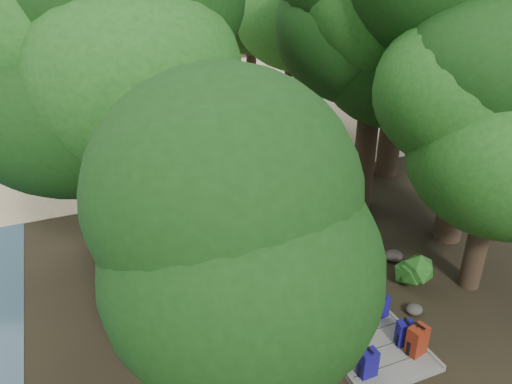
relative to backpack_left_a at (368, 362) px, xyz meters
name	(u,v)px	position (x,y,z in m)	size (l,w,h in m)	color
ground	(293,257)	(0.61, 4.53, -0.45)	(120.00, 120.00, 0.00)	black
sand_beach	(162,107)	(0.61, 20.53, -0.44)	(40.00, 22.00, 0.02)	tan
boardwalk	(278,238)	(0.61, 5.53, -0.39)	(2.00, 12.00, 0.12)	slate
backpack_left_a	(368,362)	(0.00, 0.00, 0.00)	(0.36, 0.25, 0.67)	navy
backpack_left_b	(341,341)	(-0.18, 0.74, -0.02)	(0.34, 0.24, 0.63)	black
backpack_left_c	(337,324)	(-0.05, 1.10, 0.10)	(0.47, 0.34, 0.87)	navy
backpack_left_d	(297,287)	(-0.17, 2.77, -0.04)	(0.39, 0.28, 0.59)	navy
backpack_right_a	(417,339)	(1.30, 0.12, 0.03)	(0.41, 0.29, 0.73)	maroon
backpack_right_b	(405,332)	(1.23, 0.43, -0.02)	(0.35, 0.25, 0.64)	navy
backpack_right_c	(381,305)	(1.30, 1.39, -0.04)	(0.34, 0.24, 0.59)	navy
backpack_right_d	(375,298)	(1.38, 1.73, -0.08)	(0.33, 0.24, 0.50)	#323617
duffel_right_khaki	(361,283)	(1.42, 2.40, -0.13)	(0.42, 0.63, 0.42)	olive
duffel_right_black	(337,266)	(1.24, 3.22, -0.09)	(0.48, 0.76, 0.48)	black
suitcase_on_boardwalk	(319,301)	(0.06, 2.10, -0.05)	(0.37, 0.20, 0.57)	black
lone_suitcase_on_sand	(217,150)	(1.02, 12.32, -0.07)	(0.46, 0.26, 0.73)	black
hat_brown	(340,328)	(-0.24, 0.72, 0.36)	(0.39, 0.39, 0.12)	#51351E
hat_white	(340,305)	(-0.04, 1.09, 0.60)	(0.36, 0.36, 0.12)	silver
kayak	(111,155)	(-3.05, 13.91, -0.25)	(0.79, 3.61, 0.36)	#AB200E
sun_lounger	(259,131)	(3.57, 13.95, -0.10)	(0.66, 2.06, 0.66)	silver
tree_right_a	(498,152)	(4.22, 1.63, 3.23)	(4.42, 4.42, 7.36)	#13330E
tree_right_b	(483,47)	(5.34, 3.70, 5.14)	(6.27, 6.27, 11.19)	#13330E
tree_right_c	(375,59)	(4.10, 6.48, 4.42)	(5.63, 5.63, 9.74)	#13330E
tree_right_d	(406,13)	(6.51, 8.35, 5.42)	(6.41, 6.41, 11.75)	#13330E
tree_right_e	(308,27)	(4.85, 12.07, 4.60)	(5.61, 5.61, 10.10)	#13330E
tree_right_f	(320,31)	(6.75, 14.47, 4.02)	(5.01, 5.01, 8.95)	#13330E
tree_left_a	(249,282)	(-2.58, -0.13, 2.76)	(3.86, 3.86, 6.43)	#13330E
tree_left_b	(109,114)	(-3.89, 4.11, 4.37)	(5.36, 5.36, 9.65)	#13330E
tree_left_c	(110,100)	(-3.42, 8.14, 3.58)	(4.64, 4.64, 8.07)	#13330E
tree_back_a	(129,26)	(-0.94, 19.08, 4.09)	(5.25, 5.25, 9.08)	#13330E
tree_back_b	(186,0)	(2.35, 20.78, 4.96)	(6.06, 6.06, 10.82)	#13330E
tree_back_c	(251,23)	(5.95, 20.68, 3.66)	(4.58, 4.58, 8.24)	#13330E
tree_back_d	(53,40)	(-4.41, 18.48, 3.72)	(5.01, 5.01, 8.35)	#13330E
palm_right_a	(311,72)	(3.97, 10.04, 3.34)	(4.45, 4.45, 7.59)	#184413
palm_right_b	(293,24)	(5.92, 15.45, 4.23)	(4.85, 4.85, 9.38)	#184413
palm_right_c	(217,49)	(2.78, 17.24, 3.07)	(4.42, 4.42, 7.04)	#184413
palm_left_a	(100,93)	(-3.45, 10.57, 3.19)	(4.59, 4.59, 7.30)	#184413
rock_left_a	(286,369)	(-1.43, 0.75, -0.35)	(0.38, 0.34, 0.21)	#4C473F
rock_left_b	(223,317)	(-2.08, 2.77, -0.34)	(0.41, 0.37, 0.23)	#4C473F
rock_left_c	(244,254)	(-0.68, 5.04, -0.32)	(0.51, 0.46, 0.28)	#4C473F
rock_left_d	(196,222)	(-1.39, 7.36, -0.37)	(0.30, 0.27, 0.16)	#4C473F
rock_right_a	(414,309)	(2.19, 1.26, -0.34)	(0.41, 0.37, 0.23)	#4C473F
rock_right_b	(394,256)	(3.13, 3.32, -0.31)	(0.52, 0.47, 0.29)	#4C473F
rock_right_c	(334,219)	(2.70, 5.82, -0.36)	(0.35, 0.32, 0.19)	#4C473F
rock_right_d	(313,185)	(3.31, 8.29, -0.32)	(0.48, 0.43, 0.26)	#4C473F
shrub_left_a	(239,331)	(-2.06, 1.78, 0.03)	(1.07, 1.07, 0.96)	#194C17
shrub_left_b	(209,241)	(-1.51, 5.61, -0.03)	(0.94, 0.94, 0.85)	#194C17
shrub_left_c	(155,194)	(-2.34, 8.79, 0.14)	(1.32, 1.32, 1.18)	#194C17
shrub_right_a	(413,270)	(2.86, 2.21, -0.01)	(0.98, 0.98, 0.88)	#194C17
shrub_right_b	(347,195)	(3.50, 6.40, 0.07)	(1.17, 1.17, 1.06)	#194C17
shrub_right_c	(271,167)	(2.26, 9.74, -0.04)	(0.92, 0.92, 0.83)	#194C17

